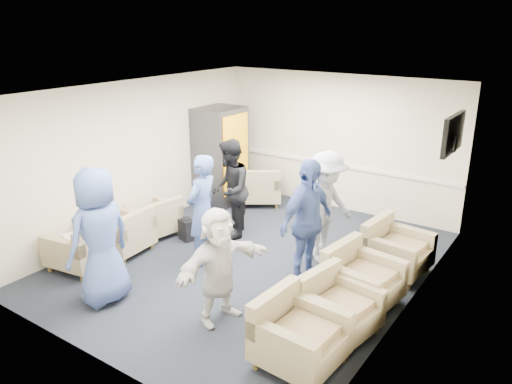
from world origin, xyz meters
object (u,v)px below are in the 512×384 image
Objects in this scene: person_front_left at (99,237)px; person_mid_right at (307,222)px; person_mid_left at (202,211)px; person_back_right at (325,207)px; armchair_left_near at (83,248)px; armchair_corner at (260,188)px; person_back_left at (230,190)px; armchair_left_far at (156,220)px; armchair_right_midfar at (359,280)px; armchair_right_far at (394,251)px; armchair_left_mid at (124,235)px; armchair_right_near at (296,337)px; vending_machine at (220,156)px; armchair_right_midnear at (336,309)px; person_front_right at (219,266)px.

person_mid_right is at bearing 138.34° from person_front_left.
person_mid_left is 0.99× the size of person_back_right.
armchair_left_near is 0.49× the size of person_front_left.
armchair_corner reaches higher than armchair_left_near.
armchair_left_far is at bearing -87.99° from person_back_left.
armchair_right_midfar reaches higher than armchair_right_far.
armchair_right_far is 0.54× the size of person_back_left.
person_back_left reaches higher than armchair_left_mid.
armchair_right_near is at bearing -145.44° from person_mid_right.
armchair_right_far is 0.47× the size of vending_machine.
person_front_left is at bearing 130.40° from armchair_right_midfar.
armchair_right_far is 4.25m from vending_machine.
vending_machine is at bearing 63.93° from armchair_right_midnear.
armchair_left_near is at bearing 117.52° from armchair_right_midfar.
vending_machine is (-0.13, 2.05, 0.70)m from armchair_left_far.
armchair_left_mid is at bearing 115.32° from person_mid_right.
armchair_left_near is at bearing -13.72° from armchair_left_mid.
person_mid_right reaches higher than person_mid_left.
armchair_right_midfar is 0.55× the size of person_back_left.
armchair_right_midnear is 0.53× the size of person_mid_left.
person_front_right is at bearing 83.48° from armchair_left_near.
vending_machine reaches higher than armchair_left_near.
person_front_right reaches higher than armchair_left_far.
armchair_left_mid is 0.49× the size of person_back_right.
person_mid_right reaches higher than armchair_left_mid.
armchair_right_midfar is at bearing -117.76° from person_back_right.
armchair_left_far is (0.04, 1.51, -0.02)m from armchair_left_near.
person_back_left is at bearing -46.70° from vending_machine.
person_back_right reaches higher than armchair_left_near.
armchair_corner is (0.65, 3.91, 0.01)m from armchair_left_near.
person_front_left is (-2.93, -1.11, 0.62)m from armchair_right_midnear.
person_front_left is at bearing 144.25° from person_mid_right.
armchair_left_far is 0.44× the size of vending_machine.
person_mid_left is (1.30, 0.46, 0.56)m from armchair_left_mid.
armchair_right_midfar is at bearing -89.76° from person_mid_right.
armchair_left_mid is 3.84m from armchair_right_midnear.
person_front_right reaches higher than armchair_corner.
armchair_right_near is 1.33m from person_front_right.
person_mid_left is (1.51, -2.37, -0.12)m from vending_machine.
armchair_right_near is 2.00m from person_mid_right.
person_mid_left is at bearing 65.01° from armchair_right_near.
person_back_right reaches higher than armchair_corner.
person_mid_left is (0.77, -2.72, 0.54)m from armchair_corner.
armchair_right_near is (3.74, -0.86, 0.02)m from armchair_left_mid.
person_back_left reaches higher than person_front_right.
person_mid_right is 1.22× the size of person_front_right.
vending_machine is at bearing 50.36° from armchair_right_near.
armchair_right_midnear is at bearing 84.82° from armchair_left_mid.
armchair_right_near reaches higher than armchair_left_near.
person_front_left reaches higher than armchair_right_midfar.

